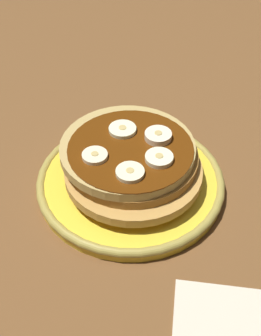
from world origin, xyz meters
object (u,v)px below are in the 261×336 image
object	(u,v)px
banana_slice_0	(95,156)
banana_slice_1	(123,130)
plate	(130,181)
banana_slice_3	(159,158)
banana_slice_4	(158,136)
pancake_stack	(130,162)
banana_slice_2	(130,173)

from	to	relation	value
banana_slice_0	banana_slice_1	xyz separation A→B (cm)	(5.52, -1.55, 0.01)
banana_slice_0	banana_slice_1	distance (cm)	5.73
plate	banana_slice_0	size ratio (longest dim) A/B	7.94
plate	banana_slice_3	world-z (taller)	banana_slice_3
banana_slice_0	banana_slice_1	world-z (taller)	same
plate	banana_slice_4	distance (cm)	6.92
banana_slice_1	banana_slice_3	bearing A→B (deg)	-124.41
pancake_stack	banana_slice_0	distance (cm)	5.24
banana_slice_2	banana_slice_4	distance (cm)	7.01
plate	banana_slice_0	bearing A→B (deg)	129.54
banana_slice_0	banana_slice_2	world-z (taller)	same
banana_slice_2	plate	bearing A→B (deg)	16.30
banana_slice_1	banana_slice_3	distance (cm)	6.77
banana_slice_2	pancake_stack	bearing A→B (deg)	16.54
plate	pancake_stack	size ratio (longest dim) A/B	1.34
plate	banana_slice_1	size ratio (longest dim) A/B	6.94
pancake_stack	banana_slice_1	distance (cm)	4.04
banana_slice_0	banana_slice_2	xyz separation A→B (cm)	(-1.47, -4.65, 0.01)
banana_slice_0	plate	bearing A→B (deg)	-50.46
plate	pancake_stack	world-z (taller)	pancake_stack
banana_slice_3	banana_slice_0	bearing A→B (deg)	103.34
banana_slice_2	banana_slice_3	size ratio (longest dim) A/B	0.99
pancake_stack	banana_slice_2	size ratio (longest dim) A/B	5.53
banana_slice_0	banana_slice_1	size ratio (longest dim) A/B	0.87
banana_slice_2	banana_slice_4	world-z (taller)	banana_slice_4
pancake_stack	banana_slice_4	bearing A→B (deg)	-49.88
plate	banana_slice_3	distance (cm)	6.93
plate	banana_slice_3	bearing A→B (deg)	-106.66
plate	banana_slice_4	bearing A→B (deg)	-46.04
banana_slice_1	banana_slice_4	bearing A→B (deg)	-91.56
banana_slice_4	plate	bearing A→B (deg)	133.96
banana_slice_4	banana_slice_2	bearing A→B (deg)	168.23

